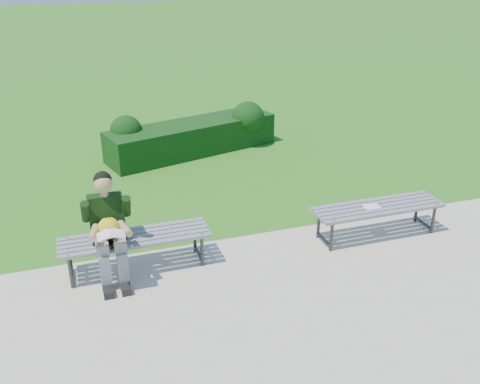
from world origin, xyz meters
The scene contains 7 objects.
ground centered at (0.00, 0.00, 0.00)m, with size 80.00×80.00×0.00m.
walkway centered at (0.00, -1.75, 0.01)m, with size 30.00×3.50×0.02m.
hedge centered at (0.32, 3.60, 0.36)m, with size 3.47×1.74×0.90m.
bench_left centered at (-1.37, -0.37, 0.42)m, with size 1.80×0.50×0.46m.
bench_right centered at (1.87, -0.54, 0.42)m, with size 1.80×0.50×0.46m.
seated_boy centered at (-1.67, -0.46, 0.71)m, with size 0.56×0.76×1.31m.
paper_sheet centered at (1.77, -0.54, 0.47)m, with size 0.23×0.18×0.01m.
Camera 1 is at (-1.94, -6.14, 3.59)m, focal length 40.00 mm.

